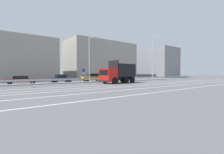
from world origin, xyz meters
name	(u,v)px	position (x,y,z in m)	size (l,w,h in m)	color
ground_plane	(117,82)	(0.00, 0.00, 0.00)	(320.00, 320.00, 0.00)	#565659
lane_strip_0	(125,84)	(-1.26, -3.65, 0.00)	(65.16, 0.16, 0.01)	silver
lane_strip_1	(136,85)	(-1.26, -6.02, 0.00)	(65.16, 0.16, 0.01)	silver
lane_strip_2	(145,85)	(-1.26, -7.76, 0.00)	(65.16, 0.16, 0.01)	silver
lane_strip_3	(161,87)	(-1.26, -10.36, 0.00)	(65.16, 0.16, 0.01)	silver
lane_strip_4	(185,89)	(-1.26, -13.37, 0.00)	(65.16, 0.16, 0.01)	silver
median_island	(110,81)	(0.00, 2.38, 0.09)	(35.84, 1.10, 0.18)	gray
median_guardrail	(107,79)	(0.00, 3.48, 0.57)	(65.16, 0.09, 0.78)	#9EA0A5
dump_truck	(115,75)	(-2.07, -1.93, 1.32)	(6.65, 3.23, 3.78)	red
median_road_sign	(83,75)	(-5.70, 2.38, 1.38)	(0.79, 0.16, 2.58)	white
street_lamp_1	(90,58)	(-4.42, 2.41, 4.47)	(0.71, 1.83, 8.08)	#ADADB2
street_lamp_2	(153,56)	(12.95, 2.20, 5.80)	(0.70, 2.43, 10.56)	#ADADB2
parked_car_2	(21,80)	(-14.76, 5.66, 0.66)	(4.93, 2.12, 1.26)	maroon
parked_car_3	(61,78)	(-8.51, 5.81, 0.72)	(3.99, 1.91, 1.45)	navy
parked_car_4	(93,77)	(-1.98, 5.77, 0.79)	(4.69, 1.93, 1.60)	#B27A14
background_building_0	(15,60)	(-14.75, 20.22, 4.74)	(16.10, 15.76, 9.48)	gray
background_building_1	(101,61)	(9.54, 21.26, 5.85)	(22.00, 11.97, 11.71)	gray
background_building_2	(157,63)	(33.27, 16.60, 5.71)	(10.18, 14.51, 11.42)	gray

